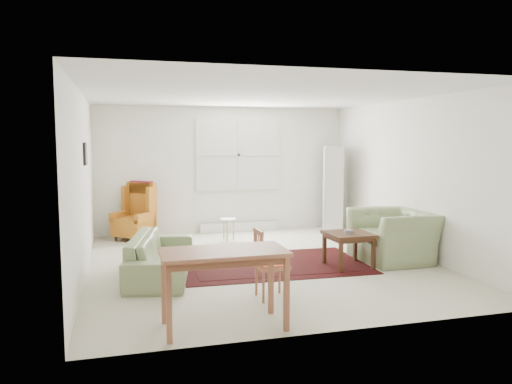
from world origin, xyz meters
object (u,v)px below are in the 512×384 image
object	(u,v)px
coffee_table	(348,249)
cabinet	(333,189)
stool	(228,229)
sofa	(161,248)
armchair	(394,231)
desk	(224,289)
wingback_chair	(133,211)
desk_chair	(272,264)

from	to	relation	value
coffee_table	cabinet	bearing A→B (deg)	70.61
stool	cabinet	distance (m)	2.32
sofa	armchair	world-z (taller)	armchair
stool	desk	xyz separation A→B (m)	(-0.95, -4.20, 0.19)
wingback_chair	desk_chair	world-z (taller)	wingback_chair
sofa	stool	size ratio (longest dim) A/B	4.74
sofa	desk	distance (m)	2.13
sofa	stool	world-z (taller)	sofa
wingback_chair	stool	xyz separation A→B (m)	(1.68, -0.50, -0.34)
desk	stool	bearing A→B (deg)	77.25
armchair	stool	world-z (taller)	armchair
desk	wingback_chair	bearing A→B (deg)	98.87
desk_chair	stool	bearing A→B (deg)	-4.24
sofa	coffee_table	size ratio (longest dim) A/B	3.11
wingback_chair	coffee_table	bearing A→B (deg)	-6.47
stool	desk_chair	distance (m)	3.46
sofa	stool	bearing A→B (deg)	-22.16
armchair	coffee_table	size ratio (longest dim) A/B	1.91
armchair	wingback_chair	distance (m)	4.66
desk_chair	desk	bearing A→B (deg)	135.54
stool	desk_chair	xyz separation A→B (m)	(-0.22, -3.45, 0.21)
armchair	desk	bearing A→B (deg)	-58.87
armchair	wingback_chair	xyz separation A→B (m)	(-3.81, 2.69, 0.08)
wingback_chair	cabinet	distance (m)	3.91
coffee_table	sofa	bearing A→B (deg)	174.97
sofa	armchair	bearing A→B (deg)	-80.00
armchair	cabinet	xyz separation A→B (m)	(0.08, 2.45, 0.40)
sofa	armchair	size ratio (longest dim) A/B	1.63
wingback_chair	coffee_table	world-z (taller)	wingback_chair
cabinet	desk	size ratio (longest dim) A/B	1.40
cabinet	desk	xyz separation A→B (m)	(-3.16, -4.46, -0.47)
cabinet	coffee_table	bearing A→B (deg)	-89.14
armchair	coffee_table	world-z (taller)	armchair
stool	cabinet	bearing A→B (deg)	6.80
stool	desk	size ratio (longest dim) A/B	0.33
wingback_chair	stool	world-z (taller)	wingback_chair
desk	sofa	bearing A→B (deg)	101.98
coffee_table	cabinet	xyz separation A→B (m)	(0.92, 2.62, 0.61)
armchair	desk	distance (m)	3.67
desk	desk_chair	distance (m)	1.05
cabinet	desk_chair	bearing A→B (deg)	-103.00
armchair	cabinet	distance (m)	2.49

